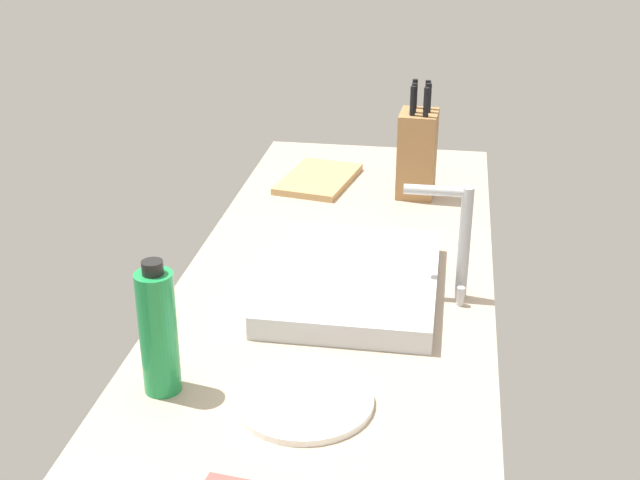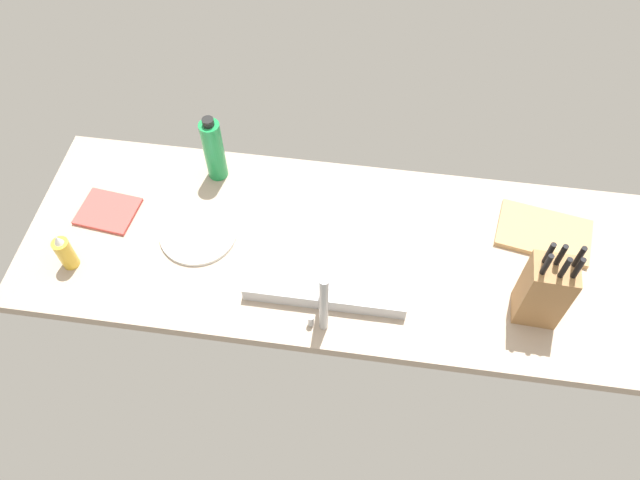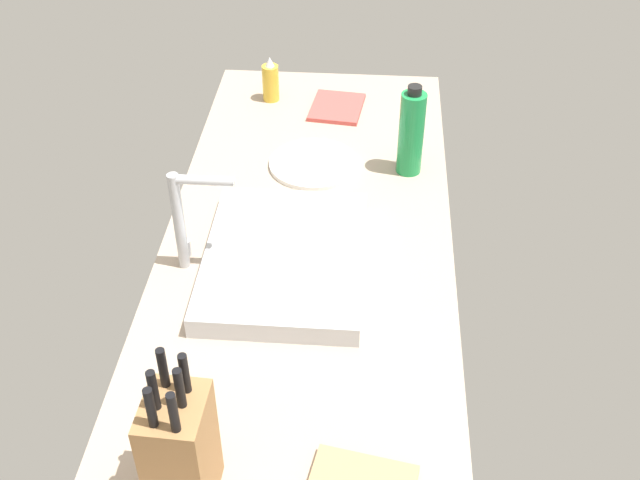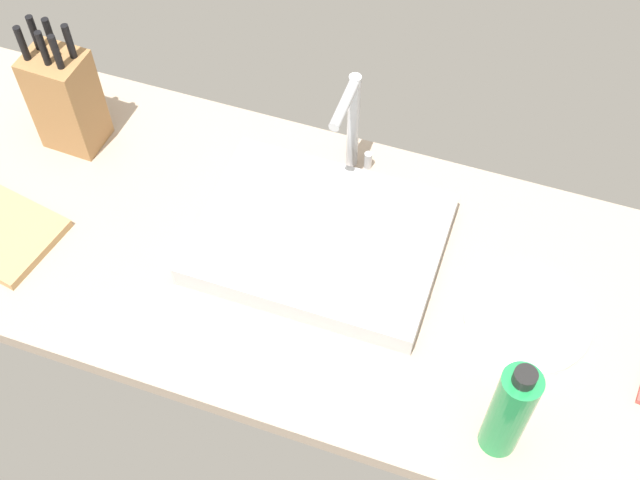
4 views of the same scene
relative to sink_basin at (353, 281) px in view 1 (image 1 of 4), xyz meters
The scene contains 7 objects.
countertop_slab 6.03cm from the sink_basin, 112.29° to the right, with size 187.30×65.88×3.50cm, color tan.
sink_basin is the anchor object (origin of this frame).
faucet 23.58cm from the sink_basin, 91.72° to the left, with size 5.50×13.62×23.89cm.
knife_block 58.69cm from the sink_basin, behind, with size 11.95×10.05×29.75cm.
cutting_board 64.24cm from the sink_basin, 164.41° to the right, with size 27.06×17.22×1.80cm, color tan.
water_bottle 49.34cm from the sink_basin, 34.17° to the right, with size 6.33×6.33×23.98cm.
dinner_plate 40.62cm from the sink_basin, ahead, with size 23.00×23.00×1.20cm, color white.
Camera 1 is at (156.29, 22.07, 86.03)cm, focal length 47.72 mm.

